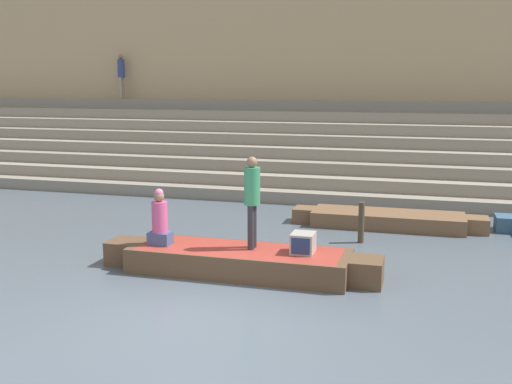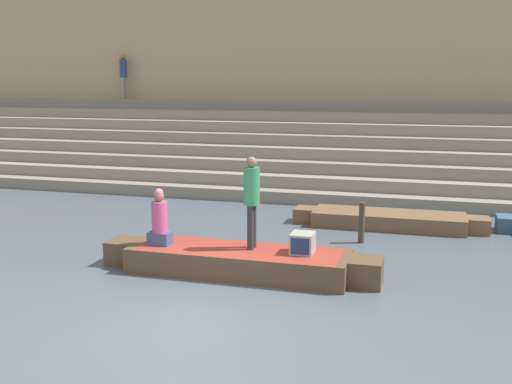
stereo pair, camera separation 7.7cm
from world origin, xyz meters
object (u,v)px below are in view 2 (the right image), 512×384
at_px(person_standing, 252,195).
at_px(rowboat_main, 239,260).
at_px(person_rowing, 160,221).
at_px(person_on_steps, 123,73).
at_px(moored_boat_shore, 388,219).
at_px(mooring_post, 362,223).
at_px(tv_set, 303,243).

bearing_deg(person_standing, rowboat_main, -153.97).
relative_size(rowboat_main, person_standing, 3.07).
bearing_deg(person_standing, person_rowing, -172.16).
bearing_deg(person_on_steps, moored_boat_shore, -75.32).
distance_m(person_rowing, mooring_post, 4.73).
xyz_separation_m(person_rowing, moored_boat_shore, (4.11, 4.72, -0.74)).
bearing_deg(rowboat_main, person_rowing, -173.64).
height_order(tv_set, mooring_post, mooring_post).
xyz_separation_m(person_rowing, tv_set, (2.83, 0.18, -0.27)).
xyz_separation_m(moored_boat_shore, person_on_steps, (-11.14, 7.01, 3.81)).
distance_m(rowboat_main, person_rowing, 1.74).
bearing_deg(person_standing, mooring_post, 58.14).
height_order(tv_set, moored_boat_shore, tv_set).
xyz_separation_m(mooring_post, person_on_steps, (-10.65, 8.73, 3.54)).
distance_m(person_rowing, tv_set, 2.85).
bearing_deg(person_rowing, rowboat_main, 8.58).
distance_m(rowboat_main, tv_set, 1.31).
bearing_deg(mooring_post, rowboat_main, -125.02).
bearing_deg(person_on_steps, person_standing, -95.57).
relative_size(person_rowing, tv_set, 2.28).
xyz_separation_m(person_standing, person_on_steps, (-8.86, 11.51, 2.49)).
bearing_deg(tv_set, moored_boat_shore, 74.39).
bearing_deg(moored_boat_shore, rowboat_main, -118.88).
relative_size(rowboat_main, tv_set, 11.13).
height_order(tv_set, person_on_steps, person_on_steps).
distance_m(tv_set, person_on_steps, 15.55).
relative_size(rowboat_main, person_on_steps, 3.05).
bearing_deg(person_rowing, person_standing, 11.46).
relative_size(mooring_post, person_on_steps, 0.53).
bearing_deg(person_on_steps, rowboat_main, -96.56).
distance_m(person_rowing, person_on_steps, 14.02).
bearing_deg(tv_set, person_rowing, -176.21).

